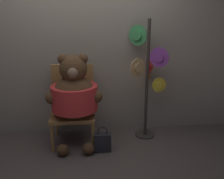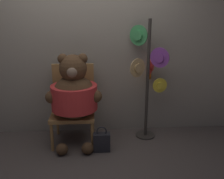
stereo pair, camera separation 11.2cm
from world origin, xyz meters
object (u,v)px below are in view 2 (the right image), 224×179
object	(u,v)px
teddy_bear	(74,94)
chair	(73,103)
hat_display_rack	(147,75)
handbag_on_ground	(102,142)

from	to	relation	value
teddy_bear	chair	bearing A→B (deg)	100.48
hat_display_rack	teddy_bear	bearing A→B (deg)	-167.98
hat_display_rack	handbag_on_ground	world-z (taller)	hat_display_rack
teddy_bear	hat_display_rack	bearing A→B (deg)	12.02
hat_display_rack	handbag_on_ground	size ratio (longest dim) A/B	4.82
teddy_bear	hat_display_rack	distance (m)	1.03
chair	handbag_on_ground	xyz separation A→B (m)	(0.38, -0.39, -0.40)
teddy_bear	handbag_on_ground	distance (m)	0.71
teddy_bear	hat_display_rack	size ratio (longest dim) A/B	0.75
chair	hat_display_rack	distance (m)	1.10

